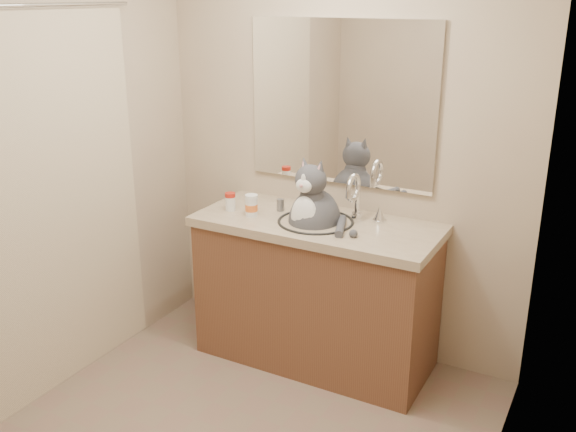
% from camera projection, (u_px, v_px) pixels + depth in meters
% --- Properties ---
extents(room, '(2.22, 2.52, 2.42)m').
position_uv_depth(room, '(213.00, 210.00, 2.57)').
color(room, '#826E59').
rests_on(room, ground).
extents(vanity, '(1.34, 0.59, 1.12)m').
position_uv_depth(vanity, '(316.00, 289.00, 3.62)').
color(vanity, brown).
rests_on(vanity, ground).
extents(mirror, '(1.10, 0.02, 0.90)m').
position_uv_depth(mirror, '(340.00, 103.00, 3.52)').
color(mirror, white).
rests_on(mirror, room).
extents(shower_curtain, '(0.02, 1.30, 1.93)m').
position_uv_depth(shower_curtain, '(52.00, 204.00, 3.18)').
color(shower_curtain, beige).
rests_on(shower_curtain, ground).
extents(cat, '(0.40, 0.36, 0.57)m').
position_uv_depth(cat, '(314.00, 218.00, 3.47)').
color(cat, '#45464A').
rests_on(cat, vanity).
extents(pill_bottle_redcap, '(0.08, 0.08, 0.10)m').
position_uv_depth(pill_bottle_redcap, '(230.00, 201.00, 3.64)').
color(pill_bottle_redcap, white).
rests_on(pill_bottle_redcap, vanity).
extents(pill_bottle_orange, '(0.08, 0.08, 0.12)m').
position_uv_depth(pill_bottle_orange, '(251.00, 206.00, 3.55)').
color(pill_bottle_orange, white).
rests_on(pill_bottle_orange, vanity).
extents(grey_canister, '(0.05, 0.05, 0.07)m').
position_uv_depth(grey_canister, '(280.00, 205.00, 3.64)').
color(grey_canister, slate).
rests_on(grey_canister, vanity).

